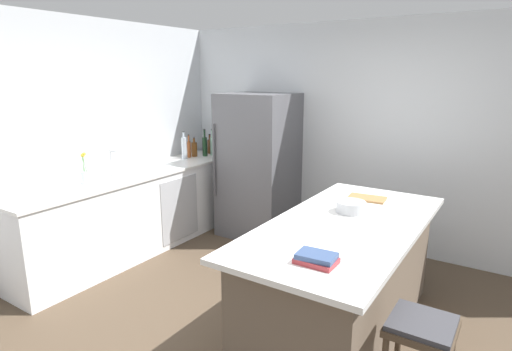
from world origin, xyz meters
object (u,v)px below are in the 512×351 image
Objects in this scene: refrigerator at (258,166)px; vinegar_bottle at (189,149)px; gin_bottle at (213,145)px; whiskey_bottle at (194,149)px; cookbook_stack at (316,258)px; kitchen_island at (343,277)px; bar_stool at (420,341)px; sink_faucet at (112,162)px; mixing_bowl at (351,207)px; syrup_bottle at (210,146)px; wine_bottle at (205,146)px; flower_vase at (85,175)px; cutting_board at (367,198)px; soda_bottle at (184,148)px.

vinegar_bottle is (-0.97, -0.20, 0.15)m from refrigerator.
whiskey_bottle is (-0.16, -0.20, -0.04)m from gin_bottle.
cookbook_stack is at bearing -50.20° from refrigerator.
kitchen_island is 0.90m from cookbook_stack.
sink_faucet is (-3.37, 0.63, 0.53)m from bar_stool.
cookbook_stack is at bearing -80.45° from mixing_bowl.
mixing_bowl is at bearing -35.30° from refrigerator.
vinegar_bottle reaches higher than syrup_bottle.
whiskey_bottle is (-0.11, -0.10, -0.04)m from wine_bottle.
flower_vase is 2.77m from cookbook_stack.
refrigerator reaches higher than cutting_board.
bar_stool is 1.86× the size of wine_bottle.
flower_vase is 1.37× the size of cookbook_stack.
syrup_bottle is 0.21m from wine_bottle.
sink_faucet is 1.55m from gin_bottle.
flower_vase is at bearing -91.95° from wine_bottle.
sink_faucet is 0.82× the size of wine_bottle.
sink_faucet is at bearing -88.94° from vinegar_bottle.
flower_vase is 2.65m from mixing_bowl.
refrigerator is 4.87× the size of wine_bottle.
whiskey_bottle is at bearing 143.16° from cookbook_stack.
cookbook_stack is (-0.60, -0.11, 0.39)m from bar_stool.
mixing_bowl is (-0.06, 0.26, 0.50)m from kitchen_island.
wine_bottle is 0.22m from vinegar_bottle.
cookbook_stack is at bearing -40.99° from gin_bottle.
gin_bottle is at bearing 146.07° from bar_stool.
refrigerator reaches higher than syrup_bottle.
syrup_bottle is at bearing 86.34° from soda_bottle.
kitchen_island is at bearing -22.87° from soda_bottle.
refrigerator is 1.74m from sink_faucet.
cookbook_stack is at bearing -35.50° from vinegar_bottle.
wine_bottle is at bearing 88.05° from flower_vase.
bar_stool is 2.28× the size of sink_faucet.
vinegar_bottle is at bearing 151.00° from bar_stool.
cutting_board is (2.61, -0.55, -0.12)m from vinegar_bottle.
vinegar_bottle reaches higher than cutting_board.
wine_bottle is 1.52× the size of mixing_bowl.
wine_bottle is at bearing 147.72° from bar_stool.
syrup_bottle is at bearing 143.34° from gin_bottle.
whiskey_bottle is at bearing 91.52° from flower_vase.
sink_faucet reaches higher than cookbook_stack.
refrigerator is at bearing 6.14° from whiskey_bottle.
whiskey_bottle is 3.48m from cookbook_stack.
soda_bottle reaches higher than vinegar_bottle.
vinegar_bottle is at bearing 96.21° from soda_bottle.
wine_bottle is at bearing 58.50° from vinegar_bottle.
cookbook_stack is at bearing -34.11° from soda_bottle.
sink_faucet is at bearing -123.09° from refrigerator.
kitchen_island is 3.01m from vinegar_bottle.
kitchen_island is 2.73m from sink_faucet.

